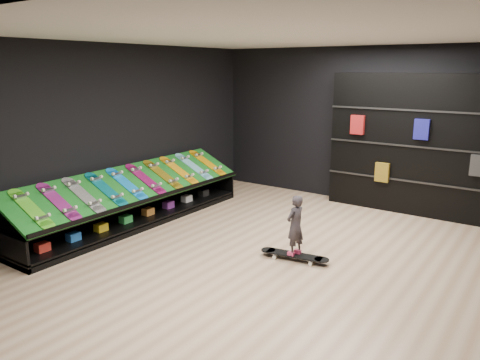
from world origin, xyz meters
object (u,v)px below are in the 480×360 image
Objects in this scene: floor_skateboard at (294,257)px; child at (295,237)px; back_shelving at (417,145)px; display_rack at (135,209)px.

floor_skateboard is 1.93× the size of child.
back_shelving is 3.20× the size of floor_skateboard.
back_shelving is at bearing 41.73° from display_rack.
display_rack is 3.02m from floor_skateboard.
child is (3.01, 0.14, 0.09)m from display_rack.
floor_skateboard is (-0.71, -3.18, -1.20)m from back_shelving.
display_rack is at bearing -138.27° from back_shelving.
child is (-0.71, -3.18, -0.91)m from back_shelving.
child is at bearing 0.00° from floor_skateboard.
display_rack is 8.88× the size of child.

